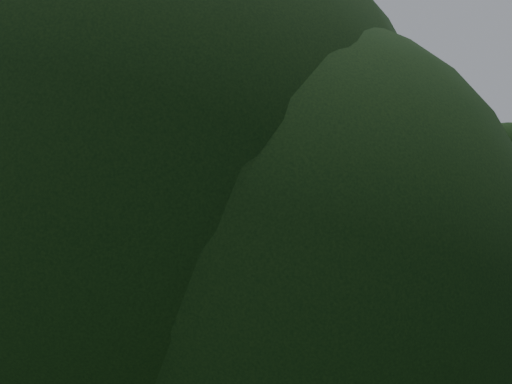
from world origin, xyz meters
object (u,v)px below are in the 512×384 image
Objects in this scene: tree_ne_near at (507,161)px; tree_se at (178,189)px; utility_pole_nw at (219,159)px; tree_nw_behind at (203,155)px; car_north at (288,213)px; pylon_sign at (219,175)px; car_pump at (212,200)px; gas_station at (190,179)px; utility_pole_n at (347,159)px; house_far at (312,164)px; car_crossing at (206,242)px; utility_pole_se at (220,165)px; house_near at (281,165)px.

tree_se is (1.00, -38.00, 0.00)m from tree_ne_near.
utility_pole_nw is 1.21× the size of tree_se.
car_north is (32.37, -19.58, -5.45)m from tree_nw_behind.
pylon_sign is 1.28× the size of car_pump.
utility_pole_nw reaches higher than gas_station.
tree_nw_behind is 2.26× the size of car_north.
tree_nw_behind is at bearing -161.79° from utility_pole_n.
tree_nw_behind is at bearing 136.80° from tree_se.
pylon_sign is 30.49m from tree_nw_behind.
house_far is at bearing 56.56° from tree_nw_behind.
car_north is at bearing -3.33° from car_pump.
tree_se is (25.65, -26.51, 1.55)m from pylon_sign.
utility_pole_n is 1.05× the size of tree_nw_behind.
utility_pole_nw reaches higher than tree_nw_behind.
car_crossing is at bearing -74.64° from utility_pole_n.
car_crossing is (11.23, -12.38, -4.99)m from utility_pole_nw.
gas_station reaches higher than car_north.
utility_pole_nw reaches higher than tree_se.
utility_pole_nw is (1.00, -1.00, 1.71)m from pylon_sign.
pylon_sign is 0.55× the size of utility_pole_se.
house_far is at bearing 82.50° from gas_station.
house_near is 1.10× the size of tree_nw_behind.
utility_pole_n is 2.24× the size of car_pump.
car_north is at bearing -0.56° from pylon_sign.
house_far is 34.47m from car_pump.
car_north is at bearing -20.99° from gas_station.
utility_pole_nw reaches higher than pylon_sign.
pylon_sign is at bearing -39.87° from tree_nw_behind.
car_crossing reaches higher than car_pump.
pylon_sign is at bearing -25.22° from car_pump.
pylon_sign is 0.67× the size of tree_ne_near.
gas_station is at bearing -131.47° from utility_pole_n.
tree_nw_behind is (-24.34, -8.01, 0.71)m from utility_pole_n.
house_far is (-12.45, 38.50, -1.32)m from utility_pole_nw.
house_far is 2.50× the size of car_north.
house_near is at bearing 15.61° from car_crossing.
car_crossing is at bearing -42.75° from tree_nw_behind.
pylon_sign is 7.14m from car_pump.
house_near is 14.33m from tree_nw_behind.
car_crossing is at bearing 139.59° from utility_pole_se.
house_far is (-12.45, 10.00, -1.06)m from utility_pole_n.
utility_pole_nw is at bearing -72.08° from house_far.
utility_pole_nw is 1.10× the size of tree_nw_behind.
pylon_sign is 0.57× the size of utility_pole_n.
house_near reaches higher than car_north.
gas_station is at bearing -12.09° from car_north.
car_pump is at bearing -165.54° from tree_ne_near.
tree_nw_behind is at bearing 140.13° from pylon_sign.
tree_nw_behind reaches higher than tree_ne_near.
utility_pole_nw is at bearing -40.10° from tree_nw_behind.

